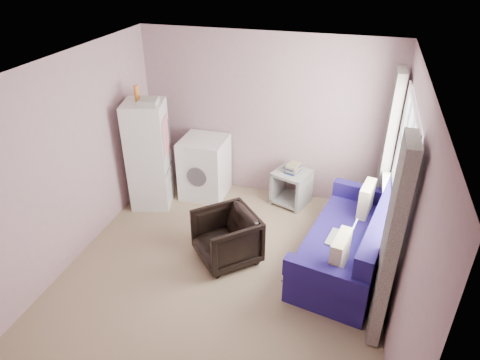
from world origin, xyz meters
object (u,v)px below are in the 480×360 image
object	(u,v)px
washing_machine	(205,166)
sofa	(352,244)
side_table	(292,185)
fridge	(149,155)
armchair	(226,235)

from	to	relation	value
washing_machine	sofa	size ratio (longest dim) A/B	0.44
washing_machine	side_table	world-z (taller)	washing_machine
fridge	washing_machine	distance (m)	0.90
armchair	washing_machine	world-z (taller)	washing_machine
side_table	sofa	bearing A→B (deg)	-52.25
armchair	fridge	bearing A→B (deg)	-165.51
armchair	sofa	world-z (taller)	sofa
side_table	washing_machine	bearing A→B (deg)	-175.42
fridge	washing_machine	world-z (taller)	fridge
fridge	side_table	world-z (taller)	fridge
armchair	side_table	world-z (taller)	armchair
sofa	fridge	bearing A→B (deg)	178.83
armchair	sofa	distance (m)	1.54
fridge	washing_machine	xyz separation A→B (m)	(0.68, 0.48, -0.33)
armchair	washing_machine	bearing A→B (deg)	166.64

